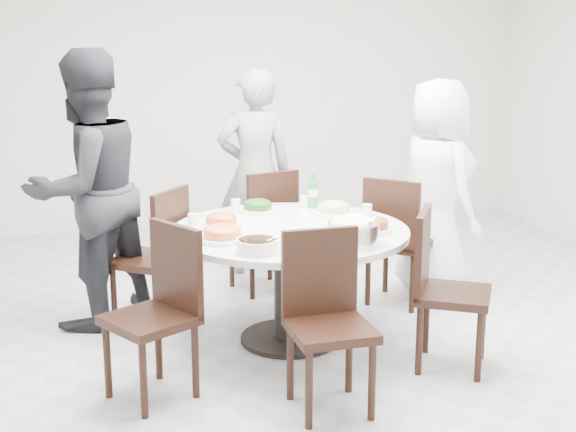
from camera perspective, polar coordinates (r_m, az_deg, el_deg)
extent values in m
cube|color=#ABABB0|center=(5.47, 1.21, -8.00)|extent=(6.00, 6.00, 0.01)
cube|color=silver|center=(8.05, -4.23, 9.17)|extent=(6.00, 0.01, 2.80)
cylinder|color=silver|center=(5.14, 0.13, -4.95)|extent=(1.50, 1.50, 0.75)
cube|color=black|center=(5.88, 7.94, -1.69)|extent=(0.59, 0.59, 0.95)
cube|color=black|center=(6.12, -1.93, -0.97)|extent=(0.52, 0.52, 0.95)
cube|color=black|center=(5.49, -9.94, -2.87)|extent=(0.59, 0.59, 0.95)
cube|color=black|center=(4.41, -9.83, -7.00)|extent=(0.58, 0.58, 0.95)
cube|color=black|center=(4.22, 3.05, -7.78)|extent=(0.44, 0.44, 0.95)
cube|color=black|center=(4.83, 11.70, -5.25)|extent=(0.57, 0.57, 0.95)
imported|color=white|center=(6.08, 10.51, 1.96)|extent=(0.67, 0.89, 1.62)
imported|color=black|center=(6.50, -2.37, 3.13)|extent=(0.62, 0.42, 1.67)
imported|color=black|center=(5.48, -14.09, 1.77)|extent=(1.14, 1.10, 1.86)
cylinder|color=white|center=(5.47, -2.17, 0.58)|extent=(0.24, 0.24, 0.06)
cylinder|color=white|center=(5.40, 3.28, 0.45)|extent=(0.27, 0.27, 0.07)
cylinder|color=white|center=(5.09, -4.76, -0.41)|extent=(0.25, 0.25, 0.07)
cylinder|color=white|center=(4.99, 6.01, -0.75)|extent=(0.25, 0.25, 0.06)
cylinder|color=white|center=(4.76, -4.69, -1.33)|extent=(0.29, 0.29, 0.08)
cylinder|color=silver|center=(4.68, 4.66, -1.26)|extent=(0.30, 0.30, 0.13)
cylinder|color=white|center=(4.52, -2.19, -2.11)|extent=(0.24, 0.24, 0.07)
cylinder|color=#327D34|center=(5.59, 1.80, 1.84)|extent=(0.07, 0.07, 0.25)
cylinder|color=white|center=(5.61, -1.30, 1.00)|extent=(0.07, 0.07, 0.08)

